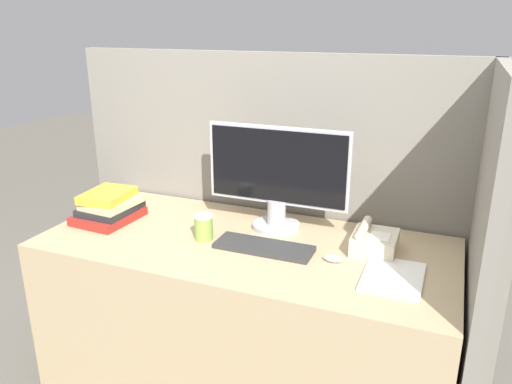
% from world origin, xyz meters
% --- Properties ---
extents(cubicle_panel_rear, '(2.08, 0.04, 1.50)m').
position_xyz_m(cubicle_panel_rear, '(0.00, 0.79, 0.75)').
color(cubicle_panel_rear, gray).
rests_on(cubicle_panel_rear, ground_plane).
extents(cubicle_panel_right, '(0.04, 0.81, 1.50)m').
position_xyz_m(cubicle_panel_right, '(0.88, 0.41, 0.75)').
color(cubicle_panel_right, gray).
rests_on(cubicle_panel_right, ground_plane).
extents(desk, '(1.68, 0.75, 0.76)m').
position_xyz_m(desk, '(0.00, 0.38, 0.38)').
color(desk, tan).
rests_on(desk, ground_plane).
extents(monitor, '(0.62, 0.21, 0.45)m').
position_xyz_m(monitor, '(0.07, 0.56, 0.99)').
color(monitor, '#B7B7BC').
rests_on(monitor, desk).
extents(keyboard, '(0.39, 0.14, 0.02)m').
position_xyz_m(keyboard, '(0.10, 0.34, 0.77)').
color(keyboard, '#333333').
rests_on(keyboard, desk).
extents(mouse, '(0.07, 0.04, 0.03)m').
position_xyz_m(mouse, '(0.38, 0.33, 0.78)').
color(mouse, silver).
rests_on(mouse, desk).
extents(coffee_cup, '(0.08, 0.08, 0.11)m').
position_xyz_m(coffee_cup, '(-0.17, 0.34, 0.82)').
color(coffee_cup, '#8CB247').
rests_on(coffee_cup, desk).
extents(book_stack, '(0.25, 0.29, 0.14)m').
position_xyz_m(book_stack, '(-0.66, 0.37, 0.82)').
color(book_stack, maroon).
rests_on(book_stack, desk).
extents(desk_telephone, '(0.17, 0.19, 0.11)m').
position_xyz_m(desk_telephone, '(0.51, 0.48, 0.81)').
color(desk_telephone, beige).
rests_on(desk_telephone, desk).
extents(paper_pile, '(0.20, 0.28, 0.01)m').
position_xyz_m(paper_pile, '(0.61, 0.29, 0.77)').
color(paper_pile, white).
rests_on(paper_pile, desk).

